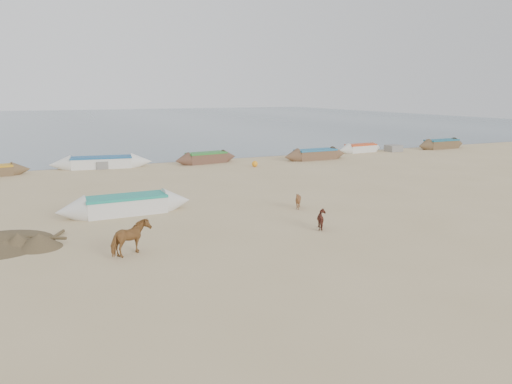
% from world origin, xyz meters
% --- Properties ---
extents(ground, '(140.00, 140.00, 0.00)m').
position_xyz_m(ground, '(0.00, 0.00, 0.00)').
color(ground, tan).
rests_on(ground, ground).
extents(sea, '(160.00, 160.00, 0.00)m').
position_xyz_m(sea, '(0.00, 82.00, 0.01)').
color(sea, slate).
rests_on(sea, ground).
extents(cow_adult, '(1.56, 1.25, 1.20)m').
position_xyz_m(cow_adult, '(-6.41, 0.39, 0.60)').
color(cow_adult, brown).
rests_on(cow_adult, ground).
extents(calf_front, '(0.88, 0.81, 0.82)m').
position_xyz_m(calf_front, '(2.18, 3.92, 0.41)').
color(calf_front, brown).
rests_on(calf_front, ground).
extents(calf_right, '(0.66, 0.77, 0.77)m').
position_xyz_m(calf_right, '(1.37, 0.45, 0.39)').
color(calf_right, '#57271C').
rests_on(calf_right, ground).
extents(near_canoe, '(6.15, 1.50, 0.85)m').
position_xyz_m(near_canoe, '(-5.45, 6.42, 0.42)').
color(near_canoe, silver).
rests_on(near_canoe, ground).
extents(waterline_canoes, '(53.25, 4.54, 0.89)m').
position_xyz_m(waterline_canoes, '(2.98, 20.21, 0.42)').
color(waterline_canoes, beige).
rests_on(waterline_canoes, ground).
extents(beach_clutter, '(45.76, 4.72, 0.64)m').
position_xyz_m(beach_clutter, '(4.50, 19.67, 0.30)').
color(beach_clutter, '#316E38').
rests_on(beach_clutter, ground).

